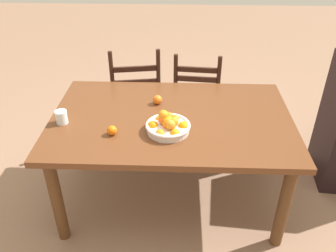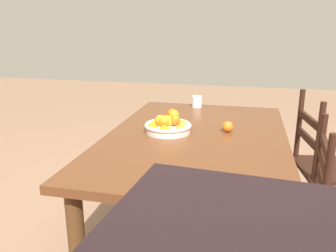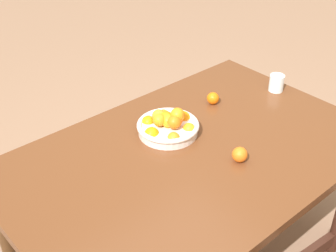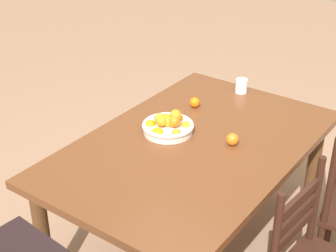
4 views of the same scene
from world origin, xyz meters
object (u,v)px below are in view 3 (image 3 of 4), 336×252
orange_loose_1 (240,155)px  drinking_glass (276,83)px  fruit_bowl (168,125)px  orange_loose_0 (213,98)px  dining_table (191,168)px

orange_loose_1 → drinking_glass: drinking_glass is taller
fruit_bowl → orange_loose_0: size_ratio=4.63×
fruit_bowl → drinking_glass: 0.72m
dining_table → orange_loose_0: 0.45m
orange_loose_1 → fruit_bowl: bearing=-76.1°
orange_loose_0 → orange_loose_1: orange_loose_1 is taller
fruit_bowl → orange_loose_1: fruit_bowl is taller
fruit_bowl → orange_loose_0: (-0.35, -0.05, -0.01)m
orange_loose_0 → dining_table: bearing=32.1°
fruit_bowl → orange_loose_1: (-0.09, 0.36, -0.01)m
dining_table → orange_loose_1: size_ratio=24.72×
orange_loose_1 → drinking_glass: bearing=-155.3°
dining_table → orange_loose_1: 0.24m
dining_table → drinking_glass: size_ratio=18.34×
drinking_glass → dining_table: bearing=8.3°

